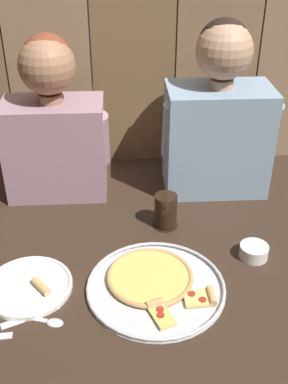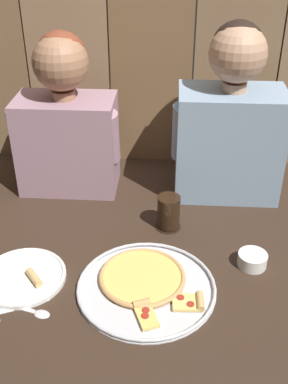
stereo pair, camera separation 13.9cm
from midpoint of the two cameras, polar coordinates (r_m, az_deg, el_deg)
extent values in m
plane|color=#332319|center=(1.42, 2.21, -8.41)|extent=(3.20, 3.20, 0.00)
cylinder|color=silver|center=(1.33, 3.37, -11.76)|extent=(0.39, 0.39, 0.01)
torus|color=silver|center=(1.32, 3.38, -11.51)|extent=(0.39, 0.39, 0.01)
cylinder|color=#B23823|center=(1.35, 2.78, -10.52)|extent=(0.24, 0.24, 0.00)
cylinder|color=#EFC660|center=(1.35, 2.78, -10.36)|extent=(0.23, 0.23, 0.01)
torus|color=tan|center=(1.35, 2.78, -10.36)|extent=(0.25, 0.25, 0.01)
cube|color=#EFC660|center=(1.24, 3.61, -14.97)|extent=(0.07, 0.10, 0.01)
cylinder|color=tan|center=(1.27, 2.92, -13.49)|extent=(0.05, 0.04, 0.02)
cylinder|color=#A3281E|center=(1.25, 3.51, -14.27)|extent=(0.02, 0.02, 0.00)
cylinder|color=#A3281E|center=(1.24, 3.47, -14.93)|extent=(0.02, 0.02, 0.00)
cube|color=#F4D170|center=(1.29, 8.32, -13.26)|extent=(0.08, 0.06, 0.01)
cylinder|color=tan|center=(1.29, 10.00, -13.06)|extent=(0.02, 0.06, 0.02)
cylinder|color=#A3281E|center=(1.29, 7.62, -12.70)|extent=(0.02, 0.02, 0.00)
cylinder|color=#A3281E|center=(1.28, 8.89, -13.45)|extent=(0.02, 0.02, 0.00)
cylinder|color=white|center=(1.38, -11.68, -10.22)|extent=(0.24, 0.24, 0.01)
torus|color=white|center=(1.38, -11.71, -10.04)|extent=(0.24, 0.24, 0.01)
cylinder|color=tan|center=(1.35, -10.32, -10.32)|extent=(0.06, 0.07, 0.02)
cylinder|color=black|center=(1.56, 5.52, -4.20)|extent=(0.09, 0.09, 0.01)
cylinder|color=black|center=(1.52, 5.63, -2.46)|extent=(0.07, 0.07, 0.11)
cylinder|color=white|center=(1.44, 15.76, -7.93)|extent=(0.09, 0.09, 0.04)
cylinder|color=#B23823|center=(1.44, 15.82, -7.62)|extent=(0.07, 0.07, 0.02)
cube|color=silver|center=(1.31, -10.51, -13.26)|extent=(0.09, 0.05, 0.01)
cube|color=silver|center=(1.30, -13.94, -13.95)|extent=(0.06, 0.04, 0.00)
cube|color=silver|center=(1.30, -11.98, -13.65)|extent=(0.09, 0.04, 0.01)
ellipsoid|color=silver|center=(1.27, -9.20, -14.46)|extent=(0.05, 0.04, 0.01)
cube|color=gray|center=(1.71, -6.91, 5.75)|extent=(0.35, 0.20, 0.34)
cylinder|color=#9E7051|center=(1.63, -7.33, 11.64)|extent=(0.08, 0.08, 0.03)
sphere|color=#9E7051|center=(1.60, -7.60, 15.28)|extent=(0.19, 0.19, 0.19)
sphere|color=brown|center=(1.61, -7.55, 15.90)|extent=(0.17, 0.17, 0.17)
cylinder|color=gray|center=(1.68, -12.43, 6.78)|extent=(0.08, 0.10, 0.20)
cylinder|color=gray|center=(1.63, -1.90, 6.65)|extent=(0.08, 0.11, 0.20)
cube|color=#849EB7|center=(1.69, 12.57, 5.72)|extent=(0.36, 0.22, 0.38)
cylinder|color=tan|center=(1.62, 13.43, 12.30)|extent=(0.08, 0.08, 0.03)
sphere|color=tan|center=(1.58, 13.93, 15.99)|extent=(0.19, 0.19, 0.19)
sphere|color=black|center=(1.59, 13.92, 16.61)|extent=(0.17, 0.17, 0.17)
cylinder|color=#849EB7|center=(1.61, 7.28, 7.18)|extent=(0.08, 0.13, 0.22)
cylinder|color=#849EB7|center=(1.67, 18.48, 6.58)|extent=(0.08, 0.14, 0.22)
camera|label=1|loc=(0.07, -87.14, 1.78)|focal=43.88mm
camera|label=2|loc=(0.07, 92.86, -1.78)|focal=43.88mm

